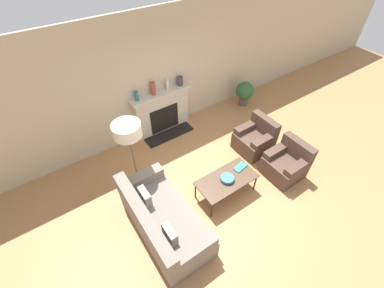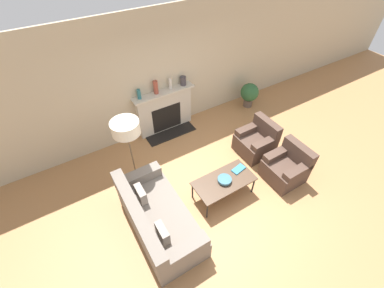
{
  "view_description": "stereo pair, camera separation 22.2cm",
  "coord_description": "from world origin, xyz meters",
  "px_view_note": "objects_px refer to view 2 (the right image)",
  "views": [
    {
      "loc": [
        -2.33,
        -2.22,
        4.36
      ],
      "look_at": [
        -0.03,
        1.12,
        0.45
      ],
      "focal_mm": 24.0,
      "sensor_mm": 36.0,
      "label": 1
    },
    {
      "loc": [
        -2.14,
        -2.34,
        4.36
      ],
      "look_at": [
        -0.03,
        1.12,
        0.45
      ],
      "focal_mm": 24.0,
      "sensor_mm": 36.0,
      "label": 2
    }
  ],
  "objects_px": {
    "fireplace": "(165,111)",
    "book": "(239,169)",
    "bowl": "(225,180)",
    "mantel_vase_center_right": "(170,84)",
    "mantel_vase_left": "(139,94)",
    "mantel_vase_center_left": "(156,87)",
    "couch": "(157,218)",
    "mantel_vase_right": "(183,81)",
    "coffee_table": "(224,182)",
    "armchair_far": "(256,141)",
    "floor_lamp": "(126,130)",
    "armchair_near": "(286,167)",
    "potted_plant": "(249,93)"
  },
  "relations": [
    {
      "from": "floor_lamp",
      "to": "mantel_vase_right",
      "type": "xyz_separation_m",
      "value": [
        1.86,
        1.23,
        -0.19
      ]
    },
    {
      "from": "floor_lamp",
      "to": "armchair_far",
      "type": "bearing_deg",
      "value": -12.91
    },
    {
      "from": "bowl",
      "to": "mantel_vase_center_right",
      "type": "height_order",
      "value": "mantel_vase_center_right"
    },
    {
      "from": "armchair_near",
      "to": "potted_plant",
      "type": "bearing_deg",
      "value": 156.58
    },
    {
      "from": "armchair_near",
      "to": "mantel_vase_center_left",
      "type": "bearing_deg",
      "value": -150.42
    },
    {
      "from": "mantel_vase_right",
      "to": "potted_plant",
      "type": "bearing_deg",
      "value": -10.17
    },
    {
      "from": "armchair_far",
      "to": "mantel_vase_right",
      "type": "xyz_separation_m",
      "value": [
        -0.86,
        1.85,
        0.91
      ]
    },
    {
      "from": "floor_lamp",
      "to": "mantel_vase_left",
      "type": "relative_size",
      "value": 6.91
    },
    {
      "from": "armchair_far",
      "to": "floor_lamp",
      "type": "bearing_deg",
      "value": -102.91
    },
    {
      "from": "bowl",
      "to": "book",
      "type": "bearing_deg",
      "value": 12.14
    },
    {
      "from": "armchair_far",
      "to": "coffee_table",
      "type": "xyz_separation_m",
      "value": [
        -1.4,
        -0.62,
        0.11
      ]
    },
    {
      "from": "armchair_far",
      "to": "book",
      "type": "relative_size",
      "value": 2.65
    },
    {
      "from": "bowl",
      "to": "mantel_vase_center_right",
      "type": "bearing_deg",
      "value": 85.5
    },
    {
      "from": "armchair_near",
      "to": "mantel_vase_left",
      "type": "distance_m",
      "value": 3.54
    },
    {
      "from": "coffee_table",
      "to": "mantel_vase_right",
      "type": "bearing_deg",
      "value": 77.78
    },
    {
      "from": "bowl",
      "to": "mantel_vase_left",
      "type": "distance_m",
      "value": 2.65
    },
    {
      "from": "floor_lamp",
      "to": "mantel_vase_center_right",
      "type": "bearing_deg",
      "value": 38.97
    },
    {
      "from": "couch",
      "to": "armchair_near",
      "type": "bearing_deg",
      "value": -96.8
    },
    {
      "from": "mantel_vase_left",
      "to": "mantel_vase_center_left",
      "type": "height_order",
      "value": "mantel_vase_center_left"
    },
    {
      "from": "fireplace",
      "to": "book",
      "type": "height_order",
      "value": "fireplace"
    },
    {
      "from": "floor_lamp",
      "to": "mantel_vase_center_right",
      "type": "distance_m",
      "value": 1.96
    },
    {
      "from": "armchair_far",
      "to": "bowl",
      "type": "relative_size",
      "value": 3.03
    },
    {
      "from": "fireplace",
      "to": "armchair_far",
      "type": "xyz_separation_m",
      "value": [
        1.41,
        -1.84,
        -0.23
      ]
    },
    {
      "from": "fireplace",
      "to": "armchair_near",
      "type": "bearing_deg",
      "value": -62.95
    },
    {
      "from": "coffee_table",
      "to": "bowl",
      "type": "bearing_deg",
      "value": -109.9
    },
    {
      "from": "armchair_far",
      "to": "potted_plant",
      "type": "relative_size",
      "value": 1.16
    },
    {
      "from": "fireplace",
      "to": "floor_lamp",
      "type": "relative_size",
      "value": 0.96
    },
    {
      "from": "couch",
      "to": "mantel_vase_center_left",
      "type": "relative_size",
      "value": 6.03
    },
    {
      "from": "couch",
      "to": "mantel_vase_center_right",
      "type": "height_order",
      "value": "mantel_vase_center_right"
    },
    {
      "from": "armchair_far",
      "to": "book",
      "type": "bearing_deg",
      "value": -61.21
    },
    {
      "from": "book",
      "to": "mantel_vase_center_left",
      "type": "xyz_separation_m",
      "value": [
        -0.59,
        2.39,
        0.8
      ]
    },
    {
      "from": "fireplace",
      "to": "mantel_vase_left",
      "type": "height_order",
      "value": "mantel_vase_left"
    },
    {
      "from": "book",
      "to": "mantel_vase_center_right",
      "type": "xyz_separation_m",
      "value": [
        -0.22,
        2.39,
        0.77
      ]
    },
    {
      "from": "armchair_near",
      "to": "mantel_vase_center_left",
      "type": "xyz_separation_m",
      "value": [
        -1.58,
        2.78,
        0.96
      ]
    },
    {
      "from": "mantel_vase_left",
      "to": "couch",
      "type": "bearing_deg",
      "value": -108.88
    },
    {
      "from": "armchair_near",
      "to": "mantel_vase_right",
      "type": "height_order",
      "value": "mantel_vase_right"
    },
    {
      "from": "couch",
      "to": "bowl",
      "type": "distance_m",
      "value": 1.43
    },
    {
      "from": "mantel_vase_left",
      "to": "mantel_vase_center_right",
      "type": "height_order",
      "value": "mantel_vase_center_right"
    },
    {
      "from": "bowl",
      "to": "mantel_vase_left",
      "type": "height_order",
      "value": "mantel_vase_left"
    },
    {
      "from": "coffee_table",
      "to": "mantel_vase_center_right",
      "type": "xyz_separation_m",
      "value": [
        0.19,
        2.47,
        0.82
      ]
    },
    {
      "from": "armchair_near",
      "to": "book",
      "type": "bearing_deg",
      "value": -111.19
    },
    {
      "from": "couch",
      "to": "mantel_vase_right",
      "type": "xyz_separation_m",
      "value": [
        1.96,
        2.44,
        0.9
      ]
    },
    {
      "from": "fireplace",
      "to": "mantel_vase_center_left",
      "type": "relative_size",
      "value": 4.85
    },
    {
      "from": "couch",
      "to": "mantel_vase_right",
      "type": "bearing_deg",
      "value": -38.81
    },
    {
      "from": "armchair_far",
      "to": "couch",
      "type": "bearing_deg",
      "value": -78.23
    },
    {
      "from": "book",
      "to": "coffee_table",
      "type": "bearing_deg",
      "value": -179.97
    },
    {
      "from": "couch",
      "to": "armchair_far",
      "type": "height_order",
      "value": "couch"
    },
    {
      "from": "armchair_near",
      "to": "bowl",
      "type": "relative_size",
      "value": 3.03
    },
    {
      "from": "fireplace",
      "to": "mantel_vase_center_right",
      "type": "xyz_separation_m",
      "value": [
        0.2,
        0.01,
        0.7
      ]
    },
    {
      "from": "fireplace",
      "to": "mantel_vase_left",
      "type": "bearing_deg",
      "value": 178.55
    }
  ]
}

